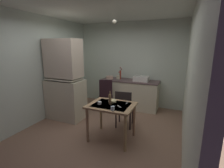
% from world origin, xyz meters
% --- Properties ---
extents(ground_plane, '(5.11, 5.11, 0.00)m').
position_xyz_m(ground_plane, '(0.00, 0.00, 0.00)').
color(ground_plane, '#866451').
extents(wall_back, '(3.53, 0.10, 2.67)m').
position_xyz_m(wall_back, '(0.00, 2.11, 1.34)').
color(wall_back, silver).
rests_on(wall_back, ground).
extents(wall_left, '(0.10, 4.21, 2.67)m').
position_xyz_m(wall_left, '(-1.76, 0.00, 1.34)').
color(wall_left, silver).
rests_on(wall_left, ground).
extents(wall_right, '(0.10, 4.21, 2.67)m').
position_xyz_m(wall_right, '(1.76, 0.00, 1.34)').
color(wall_right, silver).
rests_on(wall_right, ground).
extents(ceiling_slab, '(3.53, 4.21, 0.10)m').
position_xyz_m(ceiling_slab, '(0.00, 0.00, 2.72)').
color(ceiling_slab, white).
extents(hutch_cabinet, '(0.96, 0.59, 2.09)m').
position_xyz_m(hutch_cabinet, '(-1.21, 0.30, 0.98)').
color(hutch_cabinet, beige).
rests_on(hutch_cabinet, ground).
extents(counter_cabinet, '(1.80, 0.64, 0.89)m').
position_xyz_m(counter_cabinet, '(0.12, 1.74, 0.44)').
color(counter_cabinet, beige).
rests_on(counter_cabinet, ground).
extents(sink_basin, '(0.44, 0.34, 0.15)m').
position_xyz_m(sink_basin, '(0.48, 1.74, 0.96)').
color(sink_basin, white).
rests_on(sink_basin, counter_cabinet).
extents(hand_pump, '(0.05, 0.27, 0.39)m').
position_xyz_m(hand_pump, '(-0.21, 1.78, 1.05)').
color(hand_pump, maroon).
rests_on(hand_pump, counter_cabinet).
extents(mixing_bowl_counter, '(0.23, 0.23, 0.09)m').
position_xyz_m(mixing_bowl_counter, '(-0.54, 1.69, 0.93)').
color(mixing_bowl_counter, tan).
rests_on(mixing_bowl_counter, counter_cabinet).
extents(stoneware_crock, '(0.12, 0.12, 0.12)m').
position_xyz_m(stoneware_crock, '(-0.27, 1.77, 0.94)').
color(stoneware_crock, beige).
rests_on(stoneware_crock, counter_cabinet).
extents(dining_table, '(0.92, 0.72, 0.76)m').
position_xyz_m(dining_table, '(0.33, -0.20, 0.64)').
color(dining_table, '#A17D57').
rests_on(dining_table, ground).
extents(chair_far_side, '(0.44, 0.44, 0.91)m').
position_xyz_m(chair_far_side, '(0.40, 0.39, 0.49)').
color(chair_far_side, '#2B1F21').
rests_on(chair_far_side, ground).
extents(chair_by_counter, '(0.53, 0.53, 0.97)m').
position_xyz_m(chair_by_counter, '(-0.45, 1.20, 0.50)').
color(chair_by_counter, black).
rests_on(chair_by_counter, ground).
extents(serving_bowl_wide, '(0.18, 0.18, 0.04)m').
position_xyz_m(serving_bowl_wide, '(0.29, -0.04, 0.78)').
color(serving_bowl_wide, beige).
rests_on(serving_bowl_wide, dining_table).
extents(mug_dark, '(0.08, 0.08, 0.08)m').
position_xyz_m(mug_dark, '(0.48, -0.48, 0.80)').
color(mug_dark, '#9EB2C6').
rests_on(mug_dark, dining_table).
extents(mug_tall, '(0.08, 0.08, 0.06)m').
position_xyz_m(mug_tall, '(0.11, -0.29, 0.79)').
color(mug_tall, white).
rests_on(mug_tall, dining_table).
extents(glass_bottle, '(0.06, 0.06, 0.28)m').
position_xyz_m(glass_bottle, '(0.30, -0.20, 0.87)').
color(glass_bottle, olive).
rests_on(glass_bottle, dining_table).
extents(table_knife, '(0.03, 0.20, 0.00)m').
position_xyz_m(table_knife, '(0.59, 0.03, 0.76)').
color(table_knife, silver).
rests_on(table_knife, dining_table).
extents(teaspoon_near_bowl, '(0.13, 0.11, 0.00)m').
position_xyz_m(teaspoon_near_bowl, '(0.52, -0.25, 0.76)').
color(teaspoon_near_bowl, beige).
rests_on(teaspoon_near_bowl, dining_table).
extents(pendant_bulb, '(0.08, 0.08, 0.08)m').
position_xyz_m(pendant_bulb, '(0.26, 0.13, 2.39)').
color(pendant_bulb, '#F9EFCC').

